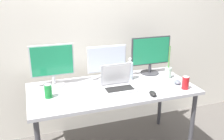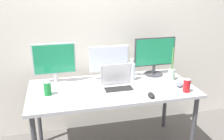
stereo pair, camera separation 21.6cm
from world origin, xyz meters
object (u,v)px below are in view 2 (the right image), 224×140
(mouse_by_keyboard, at_px, (151,95))
(soda_can_by_laptop, at_px, (187,86))
(monitor_center, at_px, (109,62))
(soda_can_near_keyboard, at_px, (48,89))
(mouse_by_laptop, at_px, (180,84))
(laptop_silver, at_px, (117,84))
(monitor_left, at_px, (55,62))
(work_desk, at_px, (112,93))
(monitor_right, at_px, (155,55))
(keyboard_main, at_px, (60,100))
(bamboo_vase, at_px, (171,73))
(water_bottle, at_px, (132,70))

(mouse_by_keyboard, relative_size, soda_can_by_laptop, 0.80)
(monitor_center, distance_m, soda_can_near_keyboard, 0.70)
(soda_can_near_keyboard, bearing_deg, mouse_by_keyboard, -16.39)
(monitor_center, height_order, mouse_by_laptop, monitor_center)
(monitor_center, bearing_deg, soda_can_near_keyboard, -157.13)
(laptop_silver, height_order, mouse_by_keyboard, laptop_silver)
(monitor_left, bearing_deg, soda_can_by_laptop, -23.02)
(monitor_left, bearing_deg, work_desk, -24.29)
(monitor_right, xyz_separation_m, laptop_silver, (-0.49, -0.29, -0.17))
(keyboard_main, relative_size, soda_can_near_keyboard, 2.93)
(monitor_center, bearing_deg, monitor_right, 1.36)
(bamboo_vase, bearing_deg, mouse_by_laptop, -89.81)
(monitor_center, xyz_separation_m, monitor_right, (0.51, 0.01, 0.03))
(monitor_center, xyz_separation_m, water_bottle, (0.22, -0.09, -0.09))
(monitor_left, xyz_separation_m, soda_can_by_laptop, (1.19, -0.50, -0.16))
(soda_can_near_keyboard, relative_size, bamboo_vase, 0.36)
(monitor_left, bearing_deg, monitor_right, 0.27)
(soda_can_by_laptop, bearing_deg, mouse_by_laptop, 89.59)
(water_bottle, height_order, soda_can_near_keyboard, water_bottle)
(work_desk, distance_m, laptop_silver, 0.14)
(work_desk, xyz_separation_m, water_bottle, (0.25, 0.14, 0.17))
(mouse_by_keyboard, bearing_deg, monitor_left, 152.49)
(mouse_by_keyboard, xyz_separation_m, water_bottle, (-0.04, 0.44, 0.09))
(monitor_left, distance_m, soda_can_near_keyboard, 0.33)
(monitor_right, height_order, mouse_by_laptop, monitor_right)
(monitor_center, bearing_deg, water_bottle, -22.77)
(work_desk, xyz_separation_m, soda_can_near_keyboard, (-0.61, -0.04, 0.13))
(monitor_left, height_order, bamboo_vase, monitor_left)
(soda_can_by_laptop, distance_m, bamboo_vase, 0.32)
(monitor_right, height_order, bamboo_vase, monitor_right)
(keyboard_main, distance_m, soda_can_near_keyboard, 0.19)
(laptop_silver, bearing_deg, soda_can_near_keyboard, 178.77)
(work_desk, xyz_separation_m, laptop_silver, (0.04, -0.05, 0.12))
(monitor_right, bearing_deg, mouse_by_laptop, -72.34)
(mouse_by_keyboard, relative_size, mouse_by_laptop, 1.05)
(monitor_right, xyz_separation_m, soda_can_by_laptop, (0.12, -0.51, -0.16))
(keyboard_main, xyz_separation_m, water_bottle, (0.75, 0.32, 0.10))
(work_desk, height_order, monitor_right, monitor_right)
(keyboard_main, bearing_deg, mouse_by_keyboard, -4.15)
(soda_can_near_keyboard, distance_m, bamboo_vase, 1.27)
(monitor_center, xyz_separation_m, bamboo_vase, (0.63, -0.18, -0.12))
(laptop_silver, bearing_deg, soda_can_by_laptop, -19.34)
(soda_can_by_laptop, bearing_deg, monitor_center, 141.74)
(soda_can_by_laptop, bearing_deg, water_bottle, 135.35)
(bamboo_vase, bearing_deg, work_desk, -175.34)
(mouse_by_keyboard, bearing_deg, bamboo_vase, 49.75)
(monitor_center, distance_m, mouse_by_laptop, 0.75)
(bamboo_vase, bearing_deg, monitor_center, 164.15)
(monitor_right, bearing_deg, water_bottle, -160.16)
(monitor_right, height_order, soda_can_near_keyboard, monitor_right)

